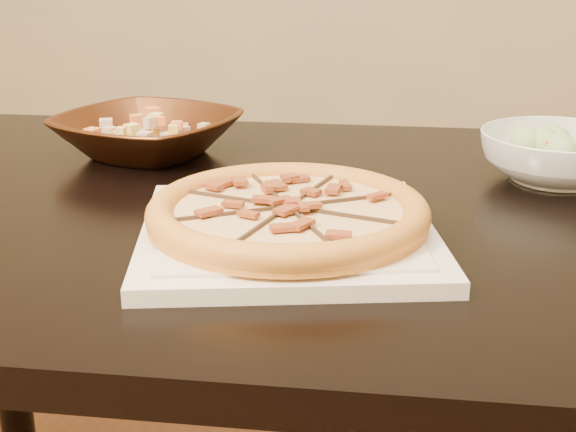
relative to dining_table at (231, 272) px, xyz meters
name	(u,v)px	position (x,y,z in m)	size (l,w,h in m)	color
dining_table	(231,272)	(0.00, 0.00, 0.00)	(1.45, 1.01, 0.75)	black
plate	(288,233)	(0.11, -0.13, 0.11)	(0.40, 0.40, 0.02)	silver
pizza	(288,212)	(0.11, -0.13, 0.14)	(0.31, 0.31, 0.03)	orange
bronze_bowl	(148,135)	(-0.18, 0.17, 0.14)	(0.26, 0.26, 0.06)	#5B2F17
mixed_dish	(145,105)	(-0.19, 0.17, 0.18)	(0.11, 0.13, 0.03)	#CDA88B
salad_bowl	(558,157)	(0.41, 0.18, 0.14)	(0.21, 0.21, 0.07)	white
salad	(562,120)	(0.41, 0.18, 0.19)	(0.11, 0.10, 0.04)	#BFDB9A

